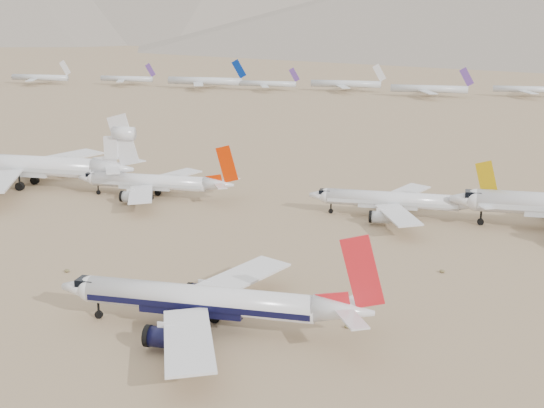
# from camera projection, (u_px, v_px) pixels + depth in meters

# --- Properties ---
(ground) EXTENTS (7000.00, 7000.00, 0.00)m
(ground) POSITION_uv_depth(u_px,v_px,m) (195.00, 317.00, 121.59)
(ground) COLOR #82694B
(ground) RESTS_ON ground
(main_airliner) EXTENTS (48.54, 47.41, 17.13)m
(main_airliner) POSITION_uv_depth(u_px,v_px,m) (213.00, 302.00, 115.51)
(main_airliner) COLOR silver
(main_airliner) RESTS_ON ground
(row2_gold_tail) EXTENTS (41.44, 40.53, 14.76)m
(row2_gold_tail) POSITION_uv_depth(u_px,v_px,m) (400.00, 201.00, 177.56)
(row2_gold_tail) COLOR silver
(row2_gold_tail) RESTS_ON ground
(row2_orange_tail) EXTENTS (41.53, 40.63, 14.82)m
(row2_orange_tail) POSITION_uv_depth(u_px,v_px,m) (156.00, 182.00, 195.78)
(row2_orange_tail) COLOR silver
(row2_orange_tail) RESTS_ON ground
(row2_white_trijet) EXTENTS (60.63, 59.26, 21.49)m
(row2_white_trijet) POSITION_uv_depth(u_px,v_px,m) (31.00, 165.00, 206.57)
(row2_white_trijet) COLOR silver
(row2_white_trijet) RESTS_ON ground
(distant_storage_row) EXTENTS (664.79, 57.53, 15.76)m
(distant_storage_row) POSITION_uv_depth(u_px,v_px,m) (480.00, 88.00, 417.14)
(distant_storage_row) COLOR silver
(distant_storage_row) RESTS_ON ground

